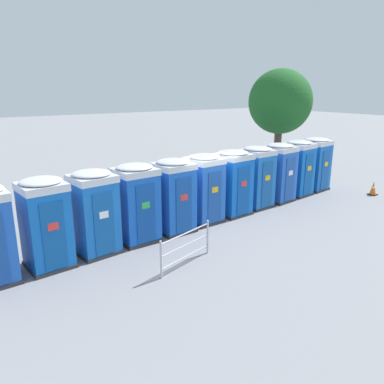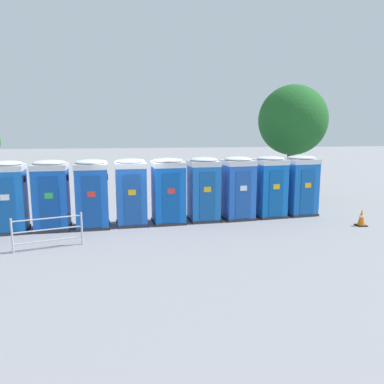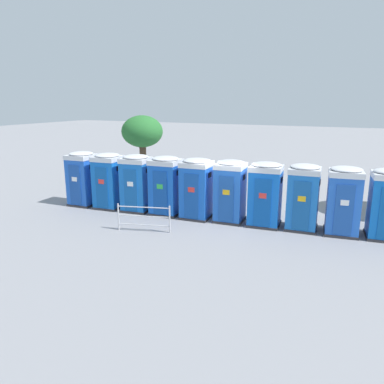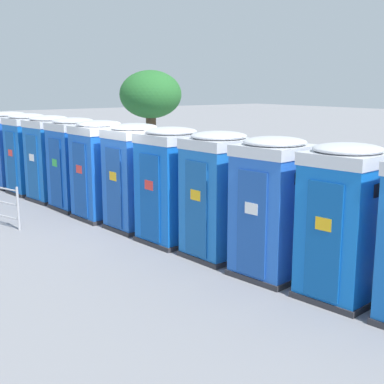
# 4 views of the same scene
# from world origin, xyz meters

# --- Properties ---
(ground_plane) EXTENTS (120.00, 120.00, 0.00)m
(ground_plane) POSITION_xyz_m (0.00, 0.00, 0.00)
(ground_plane) COLOR gray
(portapotty_1) EXTENTS (1.27, 1.31, 2.54)m
(portapotty_1) POSITION_xyz_m (-5.67, -0.80, 1.28)
(portapotty_1) COLOR #2D2D33
(portapotty_1) RESTS_ON ground
(portapotty_2) EXTENTS (1.32, 1.33, 2.54)m
(portapotty_2) POSITION_xyz_m (-4.25, -0.65, 1.28)
(portapotty_2) COLOR #2D2D33
(portapotty_2) RESTS_ON ground
(portapotty_3) EXTENTS (1.31, 1.28, 2.54)m
(portapotty_3) POSITION_xyz_m (-2.82, -0.52, 1.28)
(portapotty_3) COLOR #2D2D33
(portapotty_3) RESTS_ON ground
(portapotty_4) EXTENTS (1.28, 1.28, 2.54)m
(portapotty_4) POSITION_xyz_m (-1.39, -0.47, 1.28)
(portapotty_4) COLOR #2D2D33
(portapotty_4) RESTS_ON ground
(portapotty_5) EXTENTS (1.24, 1.28, 2.54)m
(portapotty_5) POSITION_xyz_m (0.03, -0.29, 1.28)
(portapotty_5) COLOR #2D2D33
(portapotty_5) RESTS_ON ground
(portapotty_6) EXTENTS (1.34, 1.30, 2.54)m
(portapotty_6) POSITION_xyz_m (1.46, -0.21, 1.28)
(portapotty_6) COLOR #2D2D33
(portapotty_6) RESTS_ON ground
(portapotty_7) EXTENTS (1.25, 1.28, 2.54)m
(portapotty_7) POSITION_xyz_m (2.88, -0.04, 1.28)
(portapotty_7) COLOR #2D2D33
(portapotty_7) RESTS_ON ground
(portapotty_8) EXTENTS (1.34, 1.34, 2.54)m
(portapotty_8) POSITION_xyz_m (4.30, 0.06, 1.28)
(portapotty_8) COLOR #2D2D33
(portapotty_8) RESTS_ON ground
(portapotty_9) EXTENTS (1.32, 1.33, 2.54)m
(portapotty_9) POSITION_xyz_m (5.73, 0.23, 1.28)
(portapotty_9) COLOR #2D2D33
(portapotty_9) RESTS_ON ground
(portapotty_10) EXTENTS (1.38, 1.35, 2.54)m
(portapotty_10) POSITION_xyz_m (7.15, 0.40, 1.28)
(portapotty_10) COLOR #2D2D33
(portapotty_10) RESTS_ON ground
(street_tree_0) EXTENTS (3.47, 3.47, 5.85)m
(street_tree_0) POSITION_xyz_m (8.20, 3.84, 4.05)
(street_tree_0) COLOR brown
(street_tree_0) RESTS_ON ground
(traffic_cone) EXTENTS (0.36, 0.36, 0.64)m
(traffic_cone) POSITION_xyz_m (8.64, -1.82, 0.31)
(traffic_cone) COLOR black
(traffic_cone) RESTS_ON ground
(event_barrier) EXTENTS (1.98, 0.62, 1.05)m
(event_barrier) POSITION_xyz_m (-2.48, -2.88, 0.57)
(event_barrier) COLOR #B7B7BC
(event_barrier) RESTS_ON ground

